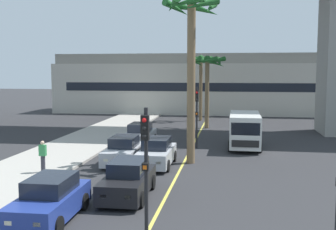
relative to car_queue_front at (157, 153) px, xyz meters
name	(u,v)px	position (x,y,z in m)	size (l,w,h in m)	color
sidewalk_left	(20,173)	(-6.58, -3.04, -0.65)	(4.80, 80.00, 0.15)	#ADA89E
lane_stripe_center	(190,150)	(1.42, 4.96, -0.72)	(0.14, 56.00, 0.01)	#DBCC4C
pier_building_backdrop	(210,84)	(1.42, 30.19, 2.89)	(38.74, 8.04, 7.34)	beige
car_queue_front	(157,153)	(0.00, 0.00, 0.00)	(1.84, 4.10, 1.56)	#B7BABF
car_queue_second	(128,180)	(-0.16, -5.84, 0.00)	(1.88, 4.12, 1.56)	black
car_queue_third	(50,200)	(-2.23, -8.94, 0.00)	(1.89, 4.13, 1.56)	navy
car_queue_fourth	(124,151)	(-1.95, 0.23, 0.00)	(1.88, 4.13, 1.56)	#B7BABF
car_queue_fifth	(140,135)	(-2.33, 6.17, 0.00)	(1.84, 4.10, 1.56)	#B7BABF
delivery_van	(245,129)	(5.03, 6.27, 0.57)	(2.21, 5.27, 2.36)	silver
traffic_light_median_near	(146,156)	(1.54, -10.32, 1.99)	(0.24, 0.37, 4.20)	black
traffic_light_median_far	(197,109)	(1.77, 5.57, 1.99)	(0.24, 0.37, 4.20)	black
palm_tree_near_median	(191,38)	(1.82, 0.97, 6.42)	(3.32, 3.35, 9.40)	brown
palm_tree_mid_median	(201,67)	(0.88, 21.51, 4.97)	(2.64, 2.62, 6.92)	brown
palm_tree_far_median	(207,69)	(1.86, 15.85, 4.71)	(3.41, 3.48, 6.68)	brown
pedestrian_near_crosswalk	(43,156)	(-5.35, -2.94, 0.28)	(0.34, 0.22, 1.62)	#2D2D38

